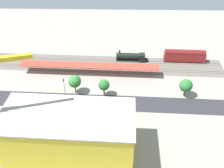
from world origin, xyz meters
The scene contains 21 objects.
ground_plane centered at (0.00, 0.00, 0.00)m, with size 185.02×185.02×0.00m, color gray.
rail_bed centered at (0.00, -21.23, 0.00)m, with size 115.64×14.95×0.01m, color #665E54.
street_asphalt centered at (0.00, 5.89, 0.00)m, with size 115.64×9.00×0.01m, color #2D2D33.
track_rails centered at (0.00, -21.23, 0.18)m, with size 115.55×13.13×0.12m.
platform_canopy_near centered at (3.13, -13.39, 4.22)m, with size 60.99×7.30×4.43m.
locomotive centered at (-16.13, -24.70, 1.96)m, with size 14.94×3.63×5.40m.
passenger_coach centered at (-40.85, -24.70, 3.24)m, with size 19.31×3.92×6.19m.
parked_car_0 centered at (-12.72, 8.68, 0.72)m, with size 4.82×1.89×1.64m.
parked_car_1 centered at (-6.57, 9.70, 0.73)m, with size 4.41×1.86×1.64m.
parked_car_2 centered at (0.31, 9.54, 0.79)m, with size 4.53×1.93×1.78m.
parked_car_3 centered at (7.51, 9.22, 0.75)m, with size 4.28×2.18×1.71m.
parked_car_4 centered at (14.19, 8.99, 0.75)m, with size 4.82×2.17×1.66m.
construction_building centered at (4.54, 28.96, 7.36)m, with size 37.28×16.65×14.72m, color yellow.
construction_roof_slab centered at (4.54, 28.96, 14.92)m, with size 37.88×17.25×0.40m, color #B7B2A8.
box_truck_0 centered at (15.04, 15.64, 1.77)m, with size 9.80×2.70×3.61m.
box_truck_1 centered at (18.59, 16.24, 1.56)m, with size 9.21×2.82×3.10m.
box_truck_2 centered at (5.56, 14.72, 1.67)m, with size 8.77×3.69×3.40m.
street_tree_0 centered at (-35.69, 1.15, 4.93)m, with size 5.07×5.07×7.48m.
street_tree_1 centered at (7.35, 0.02, 5.37)m, with size 5.07×5.07×7.92m.
street_tree_2 centered at (-4.17, 1.54, 4.92)m, with size 4.35×4.35×7.14m.
traffic_light centered at (11.34, 1.35, 4.80)m, with size 0.50×0.36×7.33m.
Camera 1 is at (-9.20, 78.96, 63.26)m, focal length 40.42 mm.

